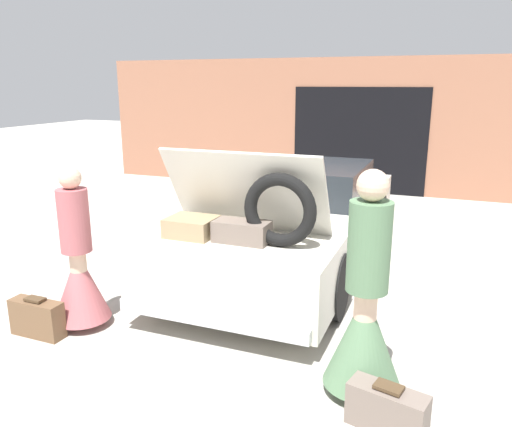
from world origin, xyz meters
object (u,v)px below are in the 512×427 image
(person_left, at_px, (79,271))
(suitcase_beside_right_person, at_px, (387,409))
(suitcase_beside_left_person, at_px, (37,318))
(car, at_px, (293,218))
(person_right, at_px, (365,318))

(person_left, height_order, suitcase_beside_right_person, person_left)
(suitcase_beside_left_person, xyz_separation_m, suitcase_beside_right_person, (3.19, -0.16, -0.02))
(car, xyz_separation_m, person_right, (1.35, -2.57, 0.03))
(suitcase_beside_left_person, height_order, suitcase_beside_right_person, suitcase_beside_left_person)
(car, bearing_deg, suitcase_beside_left_person, -119.88)
(person_left, bearing_deg, suitcase_beside_left_person, -32.22)
(car, distance_m, suitcase_beside_left_person, 3.23)
(person_right, relative_size, suitcase_beside_right_person, 3.06)
(car, relative_size, person_right, 2.80)
(person_right, xyz_separation_m, suitcase_beside_right_person, (0.23, -0.37, -0.46))
(car, distance_m, person_left, 2.80)
(person_left, bearing_deg, car, 155.11)
(suitcase_beside_left_person, bearing_deg, suitcase_beside_right_person, -2.84)
(suitcase_beside_left_person, bearing_deg, car, 60.12)
(car, relative_size, suitcase_beside_left_person, 9.14)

